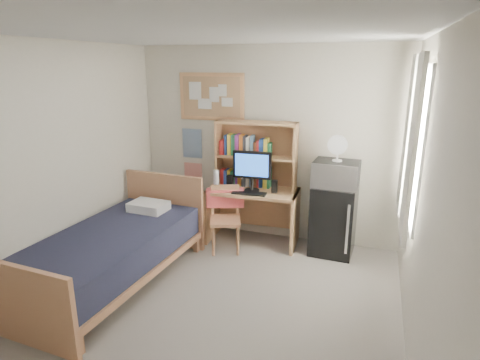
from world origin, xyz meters
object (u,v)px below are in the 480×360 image
(desk_chair, at_px, (225,220))
(microwave, at_px, (336,174))
(mini_fridge, at_px, (333,219))
(monitor, at_px, (252,171))
(desk, at_px, (253,216))
(speaker_right, at_px, (274,187))
(desk_fan, at_px, (338,149))
(bulletin_board, at_px, (212,97))
(speaker_left, at_px, (230,182))
(bed, at_px, (111,258))

(desk_chair, height_order, microwave, microwave)
(mini_fridge, xyz_separation_m, monitor, (-1.06, -0.09, 0.57))
(mini_fridge, bearing_deg, desk, -175.22)
(mini_fridge, xyz_separation_m, speaker_right, (-0.76, -0.08, 0.38))
(desk, xyz_separation_m, microwave, (1.06, 0.01, 0.68))
(speaker_right, xyz_separation_m, desk_fan, (0.76, 0.06, 0.53))
(speaker_right, bearing_deg, desk, 168.69)
(desk_fan, bearing_deg, microwave, 66.36)
(bulletin_board, distance_m, microwave, 1.98)
(bulletin_board, xyz_separation_m, microwave, (1.76, -0.29, -0.86))
(speaker_left, bearing_deg, desk_fan, 1.06)
(speaker_left, bearing_deg, microwave, 1.06)
(bed, xyz_separation_m, microwave, (2.21, 1.56, 0.76))
(desk, distance_m, mini_fridge, 1.07)
(bulletin_board, relative_size, bed, 0.43)
(bulletin_board, xyz_separation_m, desk_chair, (0.44, -0.67, -1.50))
(bulletin_board, relative_size, microwave, 1.74)
(mini_fridge, bearing_deg, desk_chair, -160.02)
(microwave, relative_size, desk_fan, 1.85)
(monitor, bearing_deg, speaker_right, -0.00)
(bed, xyz_separation_m, speaker_left, (0.86, 1.47, 0.54))
(speaker_right, bearing_deg, bed, -136.85)
(mini_fridge, relative_size, desk_fan, 3.08)
(bulletin_board, distance_m, bed, 2.50)
(monitor, distance_m, speaker_left, 0.35)
(desk_chair, height_order, monitor, monitor)
(speaker_left, height_order, microwave, microwave)
(desk_fan, bearing_deg, desk_chair, -160.80)
(desk, distance_m, bed, 1.93)
(desk, xyz_separation_m, desk_chair, (-0.25, -0.37, 0.05))
(desk_fan, bearing_deg, speaker_right, -172.52)
(bulletin_board, xyz_separation_m, desk_fan, (1.76, -0.29, -0.56))
(monitor, bearing_deg, speaker_left, 180.00)
(speaker_right, relative_size, desk_fan, 0.57)
(bulletin_board, bearing_deg, desk_fan, -9.32)
(desk, distance_m, speaker_right, 0.55)
(desk, bearing_deg, mini_fridge, -0.80)
(desk_chair, height_order, speaker_right, speaker_right)
(bulletin_board, height_order, desk, bulletin_board)
(desk, bearing_deg, desk_chair, -127.21)
(bed, relative_size, desk_fan, 7.45)
(mini_fridge, bearing_deg, monitor, -171.99)
(desk, relative_size, speaker_left, 6.41)
(desk_chair, xyz_separation_m, bed, (-0.90, -1.17, -0.12))
(speaker_right, height_order, desk_fan, desk_fan)
(bed, relative_size, speaker_left, 11.66)
(bulletin_board, xyz_separation_m, bed, (-0.46, -1.85, -1.62))
(bulletin_board, height_order, bed, bulletin_board)
(bulletin_board, bearing_deg, speaker_left, -43.34)
(desk_chair, relative_size, microwave, 1.56)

